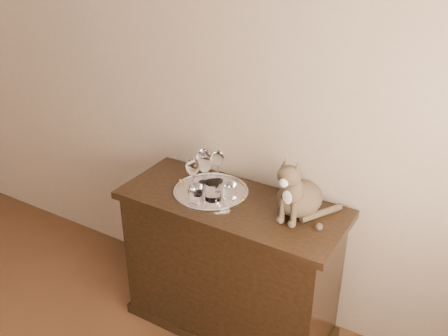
# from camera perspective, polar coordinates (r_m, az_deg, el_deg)

# --- Properties ---
(wall_back) EXTENTS (4.00, 0.10, 2.70)m
(wall_back) POSITION_cam_1_polar(r_m,az_deg,el_deg) (2.93, -6.35, 10.55)
(wall_back) COLOR tan
(wall_back) RESTS_ON ground
(sideboard) EXTENTS (1.20, 0.50, 0.85)m
(sideboard) POSITION_cam_1_polar(r_m,az_deg,el_deg) (2.83, 0.77, -11.18)
(sideboard) COLOR black
(sideboard) RESTS_ON ground
(tray) EXTENTS (0.40, 0.40, 0.01)m
(tray) POSITION_cam_1_polar(r_m,az_deg,el_deg) (2.66, -1.51, -2.81)
(tray) COLOR white
(tray) RESTS_ON sideboard
(wine_glass_a) EXTENTS (0.08, 0.08, 0.21)m
(wine_glass_a) POSITION_cam_1_polar(r_m,az_deg,el_deg) (2.69, -2.31, 0.19)
(wine_glass_a) COLOR white
(wine_glass_a) RESTS_ON tray
(wine_glass_b) EXTENTS (0.07, 0.07, 0.18)m
(wine_glass_b) POSITION_cam_1_polar(r_m,az_deg,el_deg) (2.71, -0.72, 0.20)
(wine_glass_b) COLOR silver
(wine_glass_b) RESTS_ON tray
(wine_glass_c) EXTENTS (0.07, 0.07, 0.19)m
(wine_glass_c) POSITION_cam_1_polar(r_m,az_deg,el_deg) (2.61, -3.57, -0.85)
(wine_glass_c) COLOR white
(wine_glass_c) RESTS_ON tray
(wine_glass_d) EXTENTS (0.07, 0.07, 0.19)m
(wine_glass_d) POSITION_cam_1_polar(r_m,az_deg,el_deg) (2.64, -2.22, -0.56)
(wine_glass_d) COLOR silver
(wine_glass_d) RESTS_ON tray
(tumbler_a) EXTENTS (0.09, 0.09, 0.10)m
(tumbler_a) POSITION_cam_1_polar(r_m,az_deg,el_deg) (2.56, -1.27, -2.62)
(tumbler_a) COLOR white
(tumbler_a) RESTS_ON tray
(tumbler_b) EXTENTS (0.08, 0.08, 0.08)m
(tumbler_b) POSITION_cam_1_polar(r_m,az_deg,el_deg) (2.55, -3.18, -2.96)
(tumbler_b) COLOR white
(tumbler_b) RESTS_ON tray
(tumbler_c) EXTENTS (0.07, 0.07, 0.08)m
(tumbler_c) POSITION_cam_1_polar(r_m,az_deg,el_deg) (2.58, 0.71, -2.66)
(tumbler_c) COLOR white
(tumbler_c) RESTS_ON tray
(cat) EXTENTS (0.36, 0.34, 0.34)m
(cat) POSITION_cam_1_polar(r_m,az_deg,el_deg) (2.44, 8.76, -1.69)
(cat) COLOR brown
(cat) RESTS_ON sideboard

